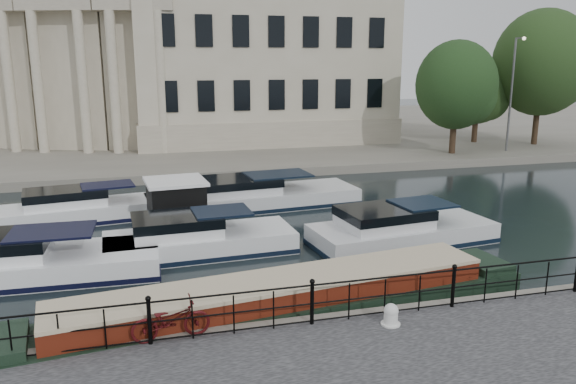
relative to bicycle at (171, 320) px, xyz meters
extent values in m
plane|color=black|center=(3.51, 2.14, -1.04)|extent=(160.00, 160.00, 0.00)
cube|color=#6B665B|center=(3.51, 41.14, -0.77)|extent=(120.00, 42.00, 0.55)
cylinder|color=black|center=(-0.49, -0.11, 0.06)|extent=(0.10, 0.10, 1.10)
sphere|color=black|center=(-0.49, -0.11, 0.66)|extent=(0.14, 0.14, 0.14)
cylinder|color=black|center=(3.51, -0.11, 0.06)|extent=(0.10, 0.10, 1.10)
sphere|color=black|center=(3.51, -0.11, 0.66)|extent=(0.14, 0.14, 0.14)
cylinder|color=black|center=(7.51, -0.11, 0.06)|extent=(0.10, 0.10, 1.10)
sphere|color=black|center=(7.51, -0.11, 0.66)|extent=(0.14, 0.14, 0.14)
cylinder|color=black|center=(3.51, -0.11, 0.56)|extent=(24.00, 0.05, 0.05)
cylinder|color=black|center=(3.51, -0.11, 0.06)|extent=(24.00, 0.04, 0.04)
cylinder|color=black|center=(3.51, -0.11, -0.41)|extent=(24.00, 0.04, 0.04)
cube|color=#ADA38C|center=(9.51, 35.14, 6.51)|extent=(20.00, 14.00, 14.00)
cube|color=#9E937F|center=(9.51, 35.14, 0.51)|extent=(20.30, 14.30, 2.00)
cube|color=#ADA38C|center=(0.18, 31.17, 5.01)|extent=(5.73, 4.06, 11.00)
cube|color=#9E937F|center=(-0.26, 29.21, 9.91)|extent=(5.62, 2.73, 1.20)
cylinder|color=#ADA38C|center=(1.22, 28.30, 4.41)|extent=(0.70, 0.70, 9.80)
cylinder|color=#ADA38C|center=(-1.98, 29.01, 4.41)|extent=(0.70, 0.70, 9.80)
cube|color=#ADA38C|center=(-4.78, 32.58, 5.01)|extent=(5.90, 4.56, 11.00)
cube|color=#9E937F|center=(-5.44, 30.70, 9.91)|extent=(5.62, 3.30, 1.20)
cylinder|color=#ADA38C|center=(-4.09, 29.61, 4.41)|extent=(0.70, 0.70, 9.80)
cylinder|color=#ADA38C|center=(-7.18, 30.70, 4.41)|extent=(0.70, 0.70, 9.80)
cube|color=#ADA38C|center=(-9.53, 34.59, 5.01)|extent=(5.99, 4.99, 11.00)
cylinder|color=#ADA38C|center=(-9.20, 31.55, 4.41)|extent=(0.70, 0.70, 9.80)
cylinder|color=#59595B|center=(25.51, 22.64, 3.51)|extent=(0.16, 0.16, 8.00)
sphere|color=#FFF2CC|center=(25.51, 21.79, 7.46)|extent=(0.24, 0.24, 0.24)
imported|color=#410B0D|center=(0.00, 0.00, 0.00)|extent=(1.94, 0.84, 0.99)
cylinder|color=silver|center=(5.43, -0.66, -0.31)|extent=(0.36, 0.36, 0.38)
sphere|color=silver|center=(5.43, -0.66, -0.12)|extent=(0.38, 0.38, 0.38)
cylinder|color=silver|center=(5.43, -0.66, -0.48)|extent=(0.50, 0.50, 0.04)
cube|color=black|center=(3.05, 1.47, -0.94)|extent=(15.64, 4.04, 0.93)
cube|color=#54180C|center=(3.05, 1.47, -0.29)|extent=(12.52, 3.34, 0.72)
cube|color=#C1AE8C|center=(3.05, 1.47, 0.11)|extent=(12.53, 3.40, 0.10)
cube|color=#6B665B|center=(0.89, 11.14, -0.99)|extent=(3.62, 3.11, 0.28)
cube|color=black|center=(0.89, 11.14, 0.06)|extent=(2.45, 2.45, 2.03)
cube|color=white|center=(0.89, 11.14, 1.01)|extent=(2.69, 2.69, 0.14)
cube|color=white|center=(-4.54, 6.58, -0.84)|extent=(9.04, 3.10, 1.20)
cube|color=black|center=(-4.54, 6.58, -0.92)|extent=(9.13, 3.13, 0.18)
cube|color=black|center=(-3.47, 6.56, 0.51)|extent=(2.74, 2.08, 0.08)
cube|color=white|center=(1.51, 7.61, -0.84)|extent=(7.12, 2.96, 1.20)
cube|color=black|center=(1.51, 7.61, -0.92)|extent=(7.19, 2.99, 0.18)
cube|color=white|center=(0.68, 7.57, 0.01)|extent=(3.25, 2.29, 0.90)
cube|color=black|center=(2.35, 7.65, 0.51)|extent=(2.19, 1.92, 0.08)
cube|color=silver|center=(9.37, 6.69, -0.84)|extent=(7.54, 3.63, 1.20)
cube|color=black|center=(9.37, 6.69, -0.92)|extent=(7.62, 3.67, 0.18)
cube|color=silver|center=(8.50, 6.59, 0.01)|extent=(3.51, 2.67, 0.90)
cube|color=black|center=(10.23, 6.79, 0.51)|extent=(2.39, 2.21, 0.08)
cube|color=white|center=(-2.90, 13.33, -0.84)|extent=(7.80, 3.44, 1.20)
cube|color=black|center=(-2.90, 13.33, -0.92)|extent=(7.88, 3.48, 0.18)
cube|color=white|center=(-3.80, 13.20, 0.01)|extent=(3.64, 2.41, 0.90)
cube|color=black|center=(-2.01, 13.47, 0.51)|extent=(2.48, 1.96, 0.08)
cube|color=silver|center=(4.82, 13.72, -0.84)|extent=(10.55, 3.99, 1.20)
cube|color=black|center=(4.82, 13.72, -0.92)|extent=(10.65, 4.03, 0.18)
cube|color=silver|center=(3.59, 13.61, 0.01)|extent=(4.85, 2.91, 0.90)
cube|color=black|center=(6.05, 13.84, 0.51)|extent=(3.28, 2.40, 0.08)
cylinder|color=black|center=(21.13, 22.80, 0.80)|extent=(0.44, 0.44, 2.59)
ellipsoid|color=black|center=(21.13, 22.80, 4.32)|extent=(5.63, 5.63, 6.22)
sphere|color=black|center=(21.73, 22.40, 3.58)|extent=(4.15, 4.15, 4.15)
cylinder|color=black|center=(25.82, 27.30, 0.63)|extent=(0.44, 0.44, 2.24)
ellipsoid|color=#1A3511|center=(25.82, 27.30, 3.67)|extent=(4.87, 4.87, 5.38)
sphere|color=#1A3511|center=(26.42, 26.90, 3.03)|extent=(3.59, 3.59, 3.59)
cylinder|color=black|center=(29.74, 25.02, 1.20)|extent=(0.44, 0.44, 3.39)
ellipsoid|color=#1C3711|center=(29.74, 25.02, 5.81)|extent=(7.37, 7.37, 8.14)
sphere|color=#1C3711|center=(30.34, 24.62, 4.84)|extent=(5.43, 5.43, 5.43)
camera|label=1|loc=(-0.45, -12.65, 6.08)|focal=35.00mm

